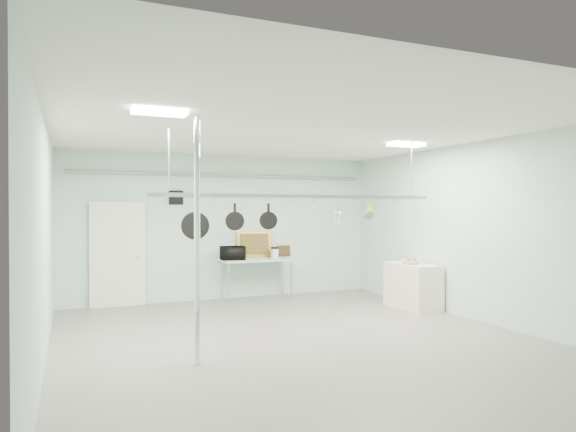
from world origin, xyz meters
name	(u,v)px	position (x,y,z in m)	size (l,w,h in m)	color
floor	(299,340)	(0.00, 0.00, 0.00)	(8.00, 8.00, 0.00)	gray
ceiling	(299,130)	(0.00, 0.00, 3.19)	(7.00, 8.00, 0.02)	silver
back_wall	(225,227)	(0.00, 3.99, 1.60)	(7.00, 0.02, 3.20)	silver
right_wall	(477,231)	(3.49, 0.00, 1.60)	(0.02, 8.00, 3.20)	silver
door	(118,255)	(-2.30, 3.94, 1.05)	(1.10, 0.10, 2.20)	silver
wall_vent	(176,197)	(-1.10, 3.97, 2.25)	(0.30, 0.04, 0.30)	black
conduit_pipe	(226,175)	(0.00, 3.90, 2.75)	(0.07, 0.07, 6.60)	gray
chrome_pole	(197,240)	(-1.70, -0.60, 1.60)	(0.08, 0.08, 3.20)	silver
prep_table	(257,262)	(0.60, 3.60, 0.83)	(1.60, 0.70, 0.91)	#B5D5C0
side_cabinet	(413,286)	(3.15, 1.40, 0.45)	(0.60, 1.20, 0.90)	white
pot_rack	(302,194)	(0.20, 0.30, 2.23)	(4.80, 0.06, 1.00)	#B7B7BC
light_panel_left	(160,112)	(-2.20, -0.80, 3.16)	(0.65, 0.30, 0.05)	white
light_panel_right	(406,145)	(2.40, 0.60, 3.16)	(0.65, 0.30, 0.05)	white
microwave	(233,253)	(0.03, 3.55, 1.05)	(0.53, 0.36, 0.29)	black
coffee_canister	(275,253)	(1.03, 3.60, 1.01)	(0.17, 0.17, 0.21)	silver
painting_large	(254,245)	(0.65, 3.90, 1.20)	(0.78, 0.05, 0.58)	#BA8831
painting_small	(284,251)	(1.38, 3.90, 1.03)	(0.30, 0.04, 0.25)	#352412
fruit_bowl	(411,262)	(3.06, 1.34, 0.94)	(0.36, 0.36, 0.09)	silver
skillet_left	(195,221)	(-1.52, 0.30, 1.82)	(0.40, 0.06, 0.53)	black
skillet_mid	(235,216)	(-0.92, 0.30, 1.89)	(0.28, 0.06, 0.38)	black
skillet_right	(268,216)	(-0.38, 0.30, 1.90)	(0.27, 0.06, 0.38)	black
whisk	(337,215)	(0.82, 0.30, 1.90)	(0.20, 0.20, 0.36)	#B2B3B7
grater	(369,210)	(1.44, 0.30, 1.97)	(0.09, 0.02, 0.22)	gold
saucepan	(368,212)	(1.42, 0.30, 1.95)	(0.15, 0.09, 0.27)	#B0B0B5
fruit_cluster	(411,260)	(3.06, 1.34, 0.98)	(0.24, 0.24, 0.09)	#A20E14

